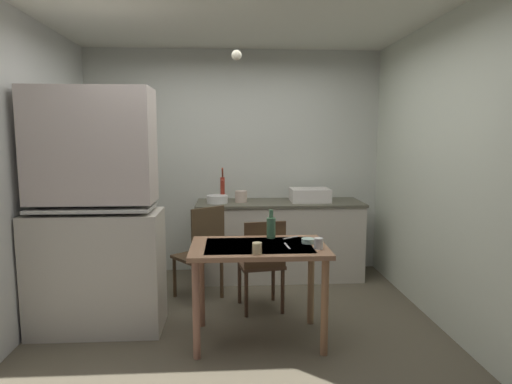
% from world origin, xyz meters
% --- Properties ---
extents(ground_plane, '(4.49, 4.49, 0.00)m').
position_xyz_m(ground_plane, '(0.00, 0.00, 0.00)').
color(ground_plane, brown).
extents(wall_back, '(3.56, 0.10, 2.63)m').
position_xyz_m(wall_back, '(0.00, 1.80, 1.32)').
color(wall_back, silver).
rests_on(wall_back, ground).
extents(wall_left, '(0.10, 3.59, 2.63)m').
position_xyz_m(wall_left, '(-1.78, 0.00, 1.32)').
color(wall_left, silver).
rests_on(wall_left, ground).
extents(wall_right, '(0.10, 3.59, 2.63)m').
position_xyz_m(wall_right, '(1.78, 0.00, 1.32)').
color(wall_right, beige).
rests_on(wall_right, ground).
extents(hutch_cabinet, '(1.07, 0.50, 2.02)m').
position_xyz_m(hutch_cabinet, '(-1.17, 0.13, 0.94)').
color(hutch_cabinet, beige).
rests_on(hutch_cabinet, ground).
extents(counter_cabinet, '(1.89, 0.64, 0.88)m').
position_xyz_m(counter_cabinet, '(0.50, 1.43, 0.44)').
color(counter_cabinet, beige).
rests_on(counter_cabinet, ground).
extents(sink_basin, '(0.44, 0.34, 0.15)m').
position_xyz_m(sink_basin, '(0.85, 1.43, 0.96)').
color(sink_basin, white).
rests_on(sink_basin, counter_cabinet).
extents(hand_pump, '(0.05, 0.27, 0.39)m').
position_xyz_m(hand_pump, '(-0.14, 1.47, 1.05)').
color(hand_pump, maroon).
rests_on(hand_pump, counter_cabinet).
extents(mixing_bowl_counter, '(0.24, 0.24, 0.09)m').
position_xyz_m(mixing_bowl_counter, '(-0.20, 1.38, 0.93)').
color(mixing_bowl_counter, white).
rests_on(mixing_bowl_counter, counter_cabinet).
extents(stoneware_crock, '(0.14, 0.14, 0.13)m').
position_xyz_m(stoneware_crock, '(0.07, 1.41, 0.95)').
color(stoneware_crock, beige).
rests_on(stoneware_crock, counter_cabinet).
extents(dining_table, '(1.07, 0.68, 0.78)m').
position_xyz_m(dining_table, '(0.16, -0.15, 0.66)').
color(dining_table, '#9A6D4E').
rests_on(dining_table, ground).
extents(chair_far_side, '(0.46, 0.46, 0.87)m').
position_xyz_m(chair_far_side, '(0.23, 0.43, 0.47)').
color(chair_far_side, '#4C3323').
rests_on(chair_far_side, ground).
extents(chair_by_counter, '(0.56, 0.56, 0.95)m').
position_xyz_m(chair_by_counter, '(-0.34, 0.76, 0.49)').
color(chair_by_counter, '#4C3621').
rests_on(chair_by_counter, ground).
extents(serving_bowl_wide, '(0.11, 0.11, 0.04)m').
position_xyz_m(serving_bowl_wide, '(0.56, -0.10, 0.80)').
color(serving_bowl_wide, '#ADD1C1').
rests_on(serving_bowl_wide, dining_table).
extents(mug_dark, '(0.07, 0.07, 0.08)m').
position_xyz_m(mug_dark, '(0.61, -0.28, 0.82)').
color(mug_dark, white).
rests_on(mug_dark, dining_table).
extents(teacup_cream, '(0.07, 0.07, 0.08)m').
position_xyz_m(teacup_cream, '(0.13, -0.39, 0.82)').
color(teacup_cream, beige).
rests_on(teacup_cream, dining_table).
extents(glass_bottle, '(0.08, 0.08, 0.24)m').
position_xyz_m(glass_bottle, '(0.28, 0.10, 0.87)').
color(glass_bottle, '#4C7F56').
rests_on(glass_bottle, dining_table).
extents(table_knife, '(0.03, 0.19, 0.00)m').
position_xyz_m(table_knife, '(0.38, -0.19, 0.78)').
color(table_knife, silver).
rests_on(table_knife, dining_table).
extents(teaspoon_near_bowl, '(0.14, 0.11, 0.00)m').
position_xyz_m(teaspoon_near_bowl, '(0.45, 0.09, 0.78)').
color(teaspoon_near_bowl, beige).
rests_on(teaspoon_near_bowl, dining_table).
extents(pendant_bulb, '(0.08, 0.08, 0.08)m').
position_xyz_m(pendant_bulb, '(-0.00, 0.03, 2.26)').
color(pendant_bulb, '#F9EFCC').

